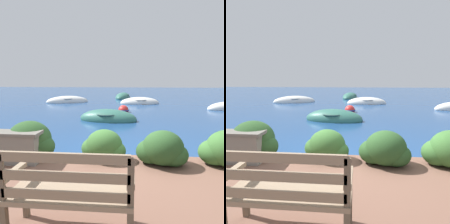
{
  "view_description": "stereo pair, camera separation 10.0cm",
  "coord_description": "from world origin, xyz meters",
  "views": [
    {
      "loc": [
        0.07,
        -4.35,
        1.79
      ],
      "look_at": [
        -0.79,
        5.22,
        0.31
      ],
      "focal_mm": 35.0,
      "sensor_mm": 36.0,
      "label": 1
    },
    {
      "loc": [
        0.17,
        -4.34,
        1.79
      ],
      "look_at": [
        -0.79,
        5.22,
        0.31
      ],
      "focal_mm": 35.0,
      "sensor_mm": 36.0,
      "label": 2
    }
  ],
  "objects": [
    {
      "name": "ground_plane",
      "position": [
        0.0,
        0.0,
        0.0
      ],
      "size": [
        80.0,
        80.0,
        0.0
      ],
      "color": "navy"
    },
    {
      "name": "park_bench",
      "position": [
        -0.52,
        -2.41,
        0.7
      ],
      "size": [
        1.26,
        0.48,
        0.93
      ],
      "rotation": [
        0.0,
        0.0,
        0.04
      ],
      "color": "brown",
      "rests_on": "patio_terrace"
    },
    {
      "name": "hedge_clump_left",
      "position": [
        -1.97,
        -0.28,
        0.54
      ],
      "size": [
        1.08,
        0.78,
        0.74
      ],
      "color": "#284C23",
      "rests_on": "patio_terrace"
    },
    {
      "name": "hedge_clump_centre",
      "position": [
        -0.46,
        -0.3,
        0.48
      ],
      "size": [
        0.88,
        0.63,
        0.6
      ],
      "color": "#38662D",
      "rests_on": "patio_terrace"
    },
    {
      "name": "hedge_clump_right",
      "position": [
        0.63,
        -0.45,
        0.5
      ],
      "size": [
        0.94,
        0.68,
        0.64
      ],
      "color": "#284C23",
      "rests_on": "patio_terrace"
    },
    {
      "name": "rowboat_nearest",
      "position": [
        -0.93,
        4.8,
        0.07
      ],
      "size": [
        2.62,
        1.48,
        0.86
      ],
      "rotation": [
        0.0,
        0.0,
        6.14
      ],
      "color": "#336B5B",
      "rests_on": "ground_plane"
    },
    {
      "name": "rowboat_far",
      "position": [
        0.65,
        11.21,
        0.07
      ],
      "size": [
        2.9,
        1.57,
        0.84
      ],
      "rotation": [
        0.0,
        0.0,
        3.28
      ],
      "color": "silver",
      "rests_on": "ground_plane"
    },
    {
      "name": "rowboat_outer",
      "position": [
        -4.72,
        11.56,
        0.07
      ],
      "size": [
        3.24,
        2.16,
        0.87
      ],
      "rotation": [
        0.0,
        0.0,
        0.41
      ],
      "color": "silver",
      "rests_on": "ground_plane"
    },
    {
      "name": "rowboat_distant",
      "position": [
        -0.73,
        15.7,
        0.07
      ],
      "size": [
        1.66,
        3.38,
        0.88
      ],
      "rotation": [
        0.0,
        0.0,
        4.55
      ],
      "color": "#336B5B",
      "rests_on": "ground_plane"
    },
    {
      "name": "mooring_buoy",
      "position": [
        -0.36,
        7.25,
        0.1
      ],
      "size": [
        0.61,
        0.61,
        0.55
      ],
      "color": "red",
      "rests_on": "ground_plane"
    }
  ]
}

